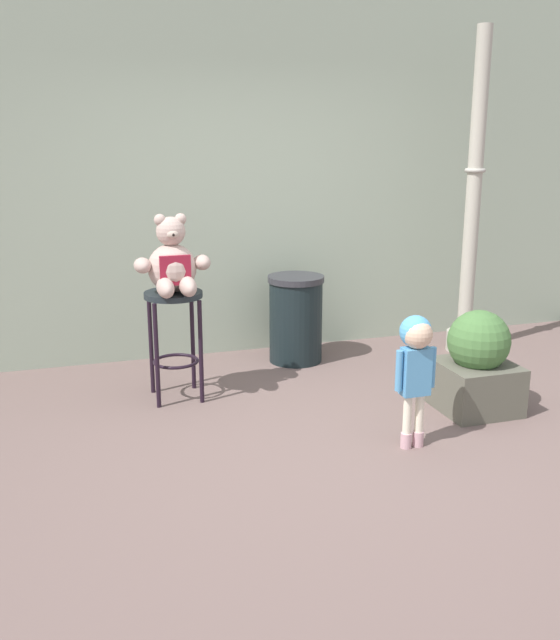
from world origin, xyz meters
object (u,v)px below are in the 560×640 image
object	(u,v)px
bar_stool_with_teddy	(174,322)
planter_with_shrub	(477,365)
trash_bin	(296,318)
child_walking	(416,353)
teddy_bear	(173,265)
lamppost	(471,230)

from	to	relation	value
bar_stool_with_teddy	planter_with_shrub	size ratio (longest dim) A/B	1.11
trash_bin	planter_with_shrub	xyz separation A→B (m)	(0.85, -1.44, -0.04)
child_walking	planter_with_shrub	xyz separation A→B (m)	(0.71, 0.41, -0.28)
teddy_bear	trash_bin	distance (m)	1.42
child_walking	trash_bin	distance (m)	1.87
bar_stool_with_teddy	trash_bin	distance (m)	1.27
teddy_bear	planter_with_shrub	distance (m)	2.25
teddy_bear	lamppost	xyz separation A→B (m)	(2.67, 0.42, 0.08)
planter_with_shrub	lamppost	bearing A→B (deg)	61.30
bar_stool_with_teddy	planter_with_shrub	world-z (taller)	bar_stool_with_teddy
lamppost	planter_with_shrub	distance (m)	1.63
child_walking	lamppost	bearing A→B (deg)	-123.42
child_walking	planter_with_shrub	world-z (taller)	child_walking
lamppost	child_walking	bearing A→B (deg)	-129.96
teddy_bear	child_walking	bearing A→B (deg)	-45.00
trash_bin	planter_with_shrub	distance (m)	1.68
bar_stool_with_teddy	child_walking	bearing A→B (deg)	-45.64
lamppost	trash_bin	bearing A→B (deg)	173.66
bar_stool_with_teddy	planter_with_shrub	bearing A→B (deg)	-24.03
trash_bin	lamppost	world-z (taller)	lamppost
trash_bin	lamppost	size ratio (longest dim) A/B	0.27
teddy_bear	trash_bin	xyz separation A→B (m)	(1.12, 0.59, -0.63)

